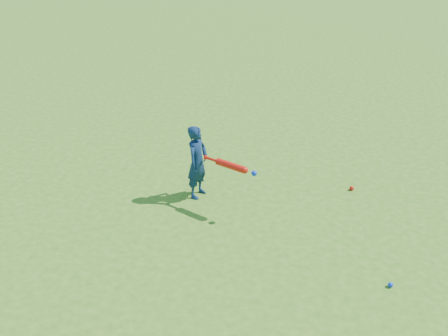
{
  "coord_description": "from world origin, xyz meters",
  "views": [
    {
      "loc": [
        1.23,
        -6.36,
        4.06
      ],
      "look_at": [
        0.3,
        0.06,
        0.64
      ],
      "focal_mm": 40.0,
      "sensor_mm": 36.0,
      "label": 1
    }
  ],
  "objects_px": {
    "ground_ball_red": "(352,188)",
    "bat_swing": "(233,166)",
    "ground_ball_blue": "(390,285)",
    "child": "(197,162)"
  },
  "relations": [
    {
      "from": "child",
      "to": "ground_ball_red",
      "type": "xyz_separation_m",
      "value": [
        2.41,
        0.5,
        -0.55
      ]
    },
    {
      "from": "ground_ball_red",
      "to": "ground_ball_blue",
      "type": "bearing_deg",
      "value": -83.17
    },
    {
      "from": "child",
      "to": "ground_ball_red",
      "type": "height_order",
      "value": "child"
    },
    {
      "from": "bat_swing",
      "to": "ground_ball_blue",
      "type": "bearing_deg",
      "value": -6.5
    },
    {
      "from": "child",
      "to": "bat_swing",
      "type": "distance_m",
      "value": 0.72
    },
    {
      "from": "ground_ball_red",
      "to": "bat_swing",
      "type": "relative_size",
      "value": 0.09
    },
    {
      "from": "ground_ball_blue",
      "to": "bat_swing",
      "type": "distance_m",
      "value": 2.62
    },
    {
      "from": "ground_ball_red",
      "to": "bat_swing",
      "type": "distance_m",
      "value": 2.14
    },
    {
      "from": "child",
      "to": "ground_ball_red",
      "type": "relative_size",
      "value": 16.33
    },
    {
      "from": "ground_ball_red",
      "to": "child",
      "type": "bearing_deg",
      "value": -168.2
    }
  ]
}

